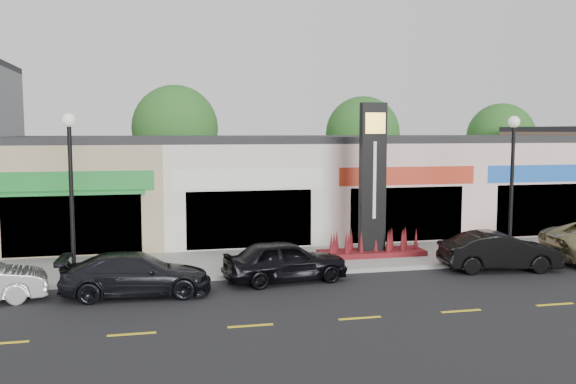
% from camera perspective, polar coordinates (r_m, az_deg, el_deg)
% --- Properties ---
extents(ground, '(120.00, 120.00, 0.00)m').
position_cam_1_polar(ground, '(19.71, 3.83, -9.15)').
color(ground, black).
rests_on(ground, ground).
extents(sidewalk, '(52.00, 4.30, 0.15)m').
position_cam_1_polar(sidewalk, '(23.78, 0.85, -6.35)').
color(sidewalk, gray).
rests_on(sidewalk, ground).
extents(curb, '(52.00, 0.20, 0.15)m').
position_cam_1_polar(curb, '(21.65, 2.25, -7.57)').
color(curb, gray).
rests_on(curb, ground).
extents(shop_beige, '(7.00, 10.85, 4.80)m').
position_cam_1_polar(shop_beige, '(30.00, -18.44, 0.36)').
color(shop_beige, tan).
rests_on(shop_beige, ground).
extents(shop_cream, '(7.00, 10.01, 4.80)m').
position_cam_1_polar(shop_cream, '(30.11, -5.07, 0.65)').
color(shop_cream, beige).
rests_on(shop_cream, ground).
extents(shop_pink_w, '(7.00, 10.01, 4.80)m').
position_cam_1_polar(shop_pink_w, '(31.78, 7.54, 0.89)').
color(shop_pink_w, beige).
rests_on(shop_pink_w, ground).
extents(shop_pink_e, '(7.00, 10.01, 4.80)m').
position_cam_1_polar(shop_pink_e, '(34.81, 18.43, 1.07)').
color(shop_pink_e, beige).
rests_on(shop_pink_e, ground).
extents(tree_rear_west, '(5.20, 5.20, 7.83)m').
position_cam_1_polar(tree_rear_west, '(37.79, -10.50, 5.90)').
color(tree_rear_west, '#382619').
rests_on(tree_rear_west, ground).
extents(tree_rear_mid, '(4.80, 4.80, 7.29)m').
position_cam_1_polar(tree_rear_mid, '(40.07, 7.00, 5.45)').
color(tree_rear_mid, '#382619').
rests_on(tree_rear_mid, ground).
extents(tree_rear_east, '(4.60, 4.60, 6.94)m').
position_cam_1_polar(tree_rear_east, '(44.43, 19.29, 4.87)').
color(tree_rear_east, '#382619').
rests_on(tree_rear_east, ground).
extents(lamp_west_near, '(0.44, 0.44, 5.47)m').
position_cam_1_polar(lamp_west_near, '(20.98, -19.65, 1.08)').
color(lamp_west_near, black).
rests_on(lamp_west_near, sidewalk).
extents(lamp_east_near, '(0.44, 0.44, 5.47)m').
position_cam_1_polar(lamp_east_near, '(24.76, 20.24, 1.73)').
color(lamp_east_near, black).
rests_on(lamp_east_near, sidewalk).
extents(pylon_sign, '(4.20, 1.30, 6.00)m').
position_cam_1_polar(pylon_sign, '(24.14, 7.89, -0.93)').
color(pylon_sign, '#5A140F').
rests_on(pylon_sign, sidewalk).
extents(car_dark_sedan, '(2.07, 4.64, 1.32)m').
position_cam_1_polar(car_dark_sedan, '(19.46, -14.01, -7.49)').
color(car_dark_sedan, black).
rests_on(car_dark_sedan, ground).
extents(car_black_sedan, '(2.22, 4.37, 1.43)m').
position_cam_1_polar(car_black_sedan, '(20.60, -0.25, -6.43)').
color(car_black_sedan, black).
rests_on(car_black_sedan, ground).
extents(car_black_conv, '(2.04, 4.40, 1.40)m').
position_cam_1_polar(car_black_conv, '(23.51, 19.18, -5.27)').
color(car_black_conv, black).
rests_on(car_black_conv, ground).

